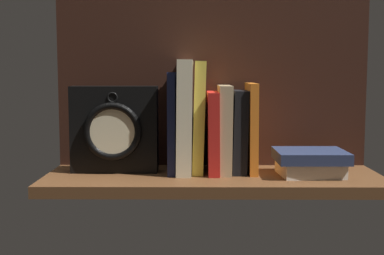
{
  "coord_description": "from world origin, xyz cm",
  "views": [
    {
      "loc": [
        -3.97,
        -113.3,
        22.61
      ],
      "look_at": [
        -4.78,
        3.73,
        10.13
      ],
      "focal_mm": 48.36,
      "sensor_mm": 36.0,
      "label": 1
    }
  ],
  "objects_px": {
    "book_navy_bierce": "(172,122)",
    "book_tan_shortstories": "(224,129)",
    "book_yellow_seinlanguage": "(199,117)",
    "book_orange_pandolfini": "(251,128)",
    "book_stack_side": "(310,162)",
    "book_cream_twain": "(185,116)",
    "book_red_requiem": "(211,132)",
    "framed_clock": "(114,129)",
    "book_black_skeptic": "(239,131)"
  },
  "relations": [
    {
      "from": "book_navy_bierce",
      "to": "book_tan_shortstories",
      "type": "relative_size",
      "value": 1.15
    },
    {
      "from": "book_navy_bierce",
      "to": "book_tan_shortstories",
      "type": "bearing_deg",
      "value": 0.0
    },
    {
      "from": "book_yellow_seinlanguage",
      "to": "book_orange_pandolfini",
      "type": "distance_m",
      "value": 0.12
    },
    {
      "from": "book_orange_pandolfini",
      "to": "book_stack_side",
      "type": "height_order",
      "value": "book_orange_pandolfini"
    },
    {
      "from": "book_cream_twain",
      "to": "book_yellow_seinlanguage",
      "type": "relative_size",
      "value": 1.01
    },
    {
      "from": "book_tan_shortstories",
      "to": "book_cream_twain",
      "type": "bearing_deg",
      "value": 180.0
    },
    {
      "from": "book_navy_bierce",
      "to": "book_red_requiem",
      "type": "xyz_separation_m",
      "value": [
        0.09,
        0.0,
        -0.02
      ]
    },
    {
      "from": "book_cream_twain",
      "to": "book_red_requiem",
      "type": "xyz_separation_m",
      "value": [
        0.06,
        0.0,
        -0.04
      ]
    },
    {
      "from": "book_yellow_seinlanguage",
      "to": "book_tan_shortstories",
      "type": "bearing_deg",
      "value": 0.0
    },
    {
      "from": "book_navy_bierce",
      "to": "book_stack_side",
      "type": "height_order",
      "value": "book_navy_bierce"
    },
    {
      "from": "book_cream_twain",
      "to": "framed_clock",
      "type": "xyz_separation_m",
      "value": [
        -0.16,
        -0.01,
        -0.03
      ]
    },
    {
      "from": "framed_clock",
      "to": "book_navy_bierce",
      "type": "bearing_deg",
      "value": 3.89
    },
    {
      "from": "book_navy_bierce",
      "to": "book_black_skeptic",
      "type": "height_order",
      "value": "book_navy_bierce"
    },
    {
      "from": "book_red_requiem",
      "to": "book_cream_twain",
      "type": "bearing_deg",
      "value": 180.0
    },
    {
      "from": "book_navy_bierce",
      "to": "framed_clock",
      "type": "height_order",
      "value": "book_navy_bierce"
    },
    {
      "from": "book_cream_twain",
      "to": "book_stack_side",
      "type": "relative_size",
      "value": 1.65
    },
    {
      "from": "book_yellow_seinlanguage",
      "to": "book_tan_shortstories",
      "type": "relative_size",
      "value": 1.27
    },
    {
      "from": "book_cream_twain",
      "to": "book_black_skeptic",
      "type": "bearing_deg",
      "value": 0.0
    },
    {
      "from": "book_cream_twain",
      "to": "book_yellow_seinlanguage",
      "type": "height_order",
      "value": "book_cream_twain"
    },
    {
      "from": "book_red_requiem",
      "to": "book_yellow_seinlanguage",
      "type": "bearing_deg",
      "value": 180.0
    },
    {
      "from": "book_red_requiem",
      "to": "book_stack_side",
      "type": "distance_m",
      "value": 0.23
    },
    {
      "from": "book_tan_shortstories",
      "to": "framed_clock",
      "type": "relative_size",
      "value": 1.01
    },
    {
      "from": "framed_clock",
      "to": "book_stack_side",
      "type": "xyz_separation_m",
      "value": [
        0.44,
        -0.04,
        -0.07
      ]
    },
    {
      "from": "book_orange_pandolfini",
      "to": "book_tan_shortstories",
      "type": "bearing_deg",
      "value": 180.0
    },
    {
      "from": "book_red_requiem",
      "to": "book_black_skeptic",
      "type": "xyz_separation_m",
      "value": [
        0.06,
        0.0,
        0.0
      ]
    },
    {
      "from": "book_yellow_seinlanguage",
      "to": "book_red_requiem",
      "type": "height_order",
      "value": "book_yellow_seinlanguage"
    },
    {
      "from": "book_red_requiem",
      "to": "book_stack_side",
      "type": "relative_size",
      "value": 1.19
    },
    {
      "from": "framed_clock",
      "to": "book_stack_side",
      "type": "height_order",
      "value": "framed_clock"
    },
    {
      "from": "book_cream_twain",
      "to": "book_yellow_seinlanguage",
      "type": "xyz_separation_m",
      "value": [
        0.03,
        0.0,
        -0.0
      ]
    },
    {
      "from": "book_navy_bierce",
      "to": "book_orange_pandolfini",
      "type": "relative_size",
      "value": 1.12
    },
    {
      "from": "framed_clock",
      "to": "book_stack_side",
      "type": "distance_m",
      "value": 0.44
    },
    {
      "from": "book_stack_side",
      "to": "book_orange_pandolfini",
      "type": "bearing_deg",
      "value": 160.63
    },
    {
      "from": "book_cream_twain",
      "to": "framed_clock",
      "type": "relative_size",
      "value": 1.3
    },
    {
      "from": "book_cream_twain",
      "to": "book_tan_shortstories",
      "type": "xyz_separation_m",
      "value": [
        0.09,
        0.0,
        -0.03
      ]
    },
    {
      "from": "book_stack_side",
      "to": "book_tan_shortstories",
      "type": "bearing_deg",
      "value": 166.71
    },
    {
      "from": "book_red_requiem",
      "to": "book_tan_shortstories",
      "type": "bearing_deg",
      "value": 0.0
    },
    {
      "from": "book_red_requiem",
      "to": "book_orange_pandolfini",
      "type": "distance_m",
      "value": 0.09
    },
    {
      "from": "book_yellow_seinlanguage",
      "to": "framed_clock",
      "type": "distance_m",
      "value": 0.19
    },
    {
      "from": "book_black_skeptic",
      "to": "framed_clock",
      "type": "height_order",
      "value": "framed_clock"
    },
    {
      "from": "book_tan_shortstories",
      "to": "book_black_skeptic",
      "type": "height_order",
      "value": "book_tan_shortstories"
    },
    {
      "from": "book_tan_shortstories",
      "to": "book_stack_side",
      "type": "height_order",
      "value": "book_tan_shortstories"
    },
    {
      "from": "book_navy_bierce",
      "to": "book_stack_side",
      "type": "distance_m",
      "value": 0.32
    },
    {
      "from": "book_black_skeptic",
      "to": "book_navy_bierce",
      "type": "bearing_deg",
      "value": 180.0
    },
    {
      "from": "book_yellow_seinlanguage",
      "to": "book_tan_shortstories",
      "type": "height_order",
      "value": "book_yellow_seinlanguage"
    },
    {
      "from": "book_cream_twain",
      "to": "book_black_skeptic",
      "type": "height_order",
      "value": "book_cream_twain"
    },
    {
      "from": "book_red_requiem",
      "to": "book_black_skeptic",
      "type": "distance_m",
      "value": 0.06
    },
    {
      "from": "book_yellow_seinlanguage",
      "to": "book_stack_side",
      "type": "xyz_separation_m",
      "value": [
        0.25,
        -0.04,
        -0.1
      ]
    },
    {
      "from": "book_orange_pandolfini",
      "to": "book_stack_side",
      "type": "distance_m",
      "value": 0.15
    },
    {
      "from": "book_cream_twain",
      "to": "book_orange_pandolfini",
      "type": "xyz_separation_m",
      "value": [
        0.15,
        0.0,
        -0.03
      ]
    },
    {
      "from": "book_orange_pandolfini",
      "to": "book_stack_side",
      "type": "relative_size",
      "value": 1.32
    }
  ]
}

